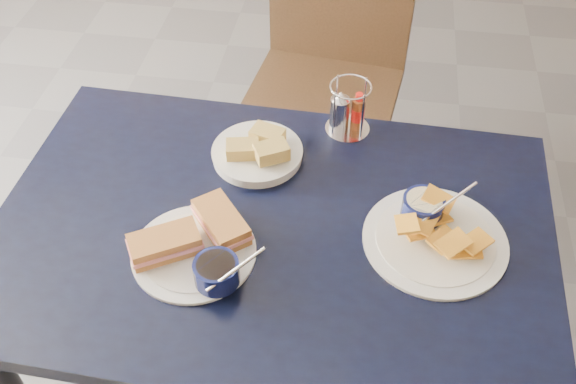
# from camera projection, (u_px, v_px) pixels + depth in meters

# --- Properties ---
(ground) EXTENTS (6.00, 6.00, 0.00)m
(ground) POSITION_uv_depth(u_px,v_px,m) (353.00, 335.00, 2.04)
(ground) COLOR #4A4A4F
(ground) RESTS_ON ground
(dining_table) EXTENTS (1.22, 0.83, 0.75)m
(dining_table) POSITION_uv_depth(u_px,v_px,m) (272.00, 246.00, 1.42)
(dining_table) COLOR black
(dining_table) RESTS_ON ground
(chair_far) EXTENTS (0.53, 0.51, 1.01)m
(chair_far) POSITION_uv_depth(u_px,v_px,m) (327.00, 56.00, 2.12)
(chair_far) COLOR black
(chair_far) RESTS_ON ground
(sandwich_plate) EXTENTS (0.30, 0.27, 0.12)m
(sandwich_plate) POSITION_uv_depth(u_px,v_px,m) (198.00, 246.00, 1.30)
(sandwich_plate) COLOR white
(sandwich_plate) RESTS_ON dining_table
(plantain_plate) EXTENTS (0.30, 0.30, 0.12)m
(plantain_plate) POSITION_uv_depth(u_px,v_px,m) (432.00, 229.00, 1.34)
(plantain_plate) COLOR white
(plantain_plate) RESTS_ON dining_table
(bread_basket) EXTENTS (0.21, 0.21, 0.07)m
(bread_basket) POSITION_uv_depth(u_px,v_px,m) (258.00, 152.00, 1.51)
(bread_basket) COLOR white
(bread_basket) RESTS_ON dining_table
(condiment_caddy) EXTENTS (0.11, 0.11, 0.14)m
(condiment_caddy) POSITION_uv_depth(u_px,v_px,m) (347.00, 111.00, 1.55)
(condiment_caddy) COLOR silver
(condiment_caddy) RESTS_ON dining_table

